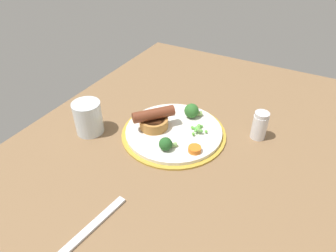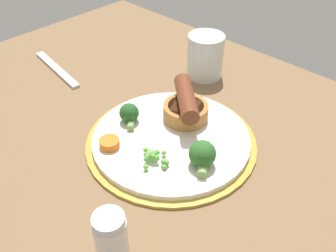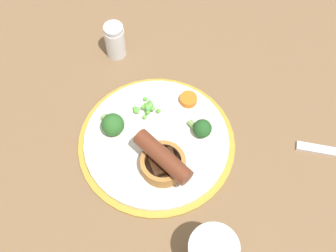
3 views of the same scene
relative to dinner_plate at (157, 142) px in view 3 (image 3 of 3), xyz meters
The scene contains 8 objects.
dining_table 3.62cm from the dinner_plate, 88.59° to the right, with size 110.00×80.00×3.00cm, color brown.
dinner_plate is the anchor object (origin of this frame).
sausage_pudding 6.29cm from the dinner_plate, 105.50° to the left, with size 10.22×9.46×5.62cm.
pea_pile 6.71cm from the dinner_plate, 69.42° to the right, with size 5.07×4.71×1.89cm.
broccoli_floret_near 8.45cm from the dinner_plate, 11.72° to the right, with size 4.58×5.19×4.04cm.
broccoli_floret_far 8.33cm from the dinner_plate, 165.29° to the right, with size 4.34×4.38×3.29cm.
carrot_slice_3 10.01cm from the dinner_plate, 121.54° to the right, with size 3.16×3.16×1.28cm, color orange.
salt_shaker 22.36cm from the dinner_plate, 64.53° to the right, with size 3.90×3.90×7.63cm.
Camera 3 is at (-4.40, 41.45, 76.58)cm, focal length 50.00 mm.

